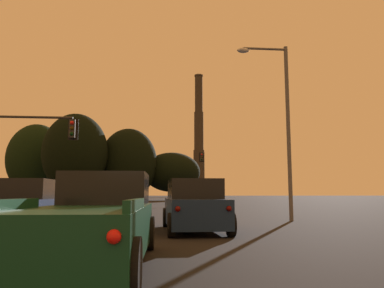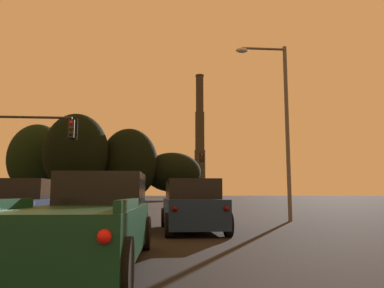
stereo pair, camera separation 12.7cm
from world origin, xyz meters
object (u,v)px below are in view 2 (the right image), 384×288
Objects in this scene: suv_right_lane_front at (192,206)px; smokestack at (200,148)px; traffic_light_far_right at (203,170)px; pickup_truck_center_lane_second at (89,222)px; traffic_light_overhead_left at (14,139)px; suv_left_lane_front at (26,206)px; street_lamp at (280,113)px; hatchback_center_lane_front at (117,212)px.

smokestack is at bearing 82.36° from suv_right_lane_front.
suv_right_lane_front is 34.25m from traffic_light_far_right.
suv_right_lane_front is (2.54, 6.30, 0.09)m from pickup_truck_center_lane_second.
traffic_light_overhead_left is at bearing 138.85° from suv_right_lane_front.
traffic_light_far_right is (6.91, 40.09, 3.57)m from pickup_truck_center_lane_second.
suv_right_lane_front is at bearing -4.14° from suv_left_lane_front.
suv_left_lane_front is at bearing -159.16° from street_lamp.
street_lamp is at bearing 41.47° from suv_right_lane_front.
pickup_truck_center_lane_second is 6.80m from suv_right_lane_front.
suv_left_lane_front reaches higher than pickup_truck_center_lane_second.
street_lamp is (4.92, 4.56, 4.55)m from suv_right_lane_front.
suv_left_lane_front is 0.85× the size of traffic_light_overhead_left.
street_lamp reaches higher than hatchback_center_lane_front.
traffic_light_far_right is 1.16× the size of traffic_light_overhead_left.
suv_right_lane_front is at bearing -96.26° from smokestack.
traffic_light_far_right is at bearing 72.39° from suv_left_lane_front.
smokestack is (20.11, 166.43, 22.06)m from pickup_truck_center_lane_second.
hatchback_center_lane_front is at bearing -101.91° from traffic_light_far_right.
suv_right_lane_front is 0.74× the size of traffic_light_far_right.
smokestack is (17.58, 160.13, 21.97)m from suv_right_lane_front.
suv_left_lane_front is (-6.01, 0.40, 0.00)m from suv_right_lane_front.
hatchback_center_lane_front is at bearing -97.23° from smokestack.
suv_right_lane_front is at bearing -97.37° from traffic_light_far_right.
suv_right_lane_front is 8.10m from street_lamp.
traffic_light_far_right is 128.37m from smokestack.
smokestack reaches higher than suv_left_lane_front.
hatchback_center_lane_front is 10.78m from traffic_light_overhead_left.
suv_left_lane_front is at bearing 179.44° from hatchback_center_lane_front.
smokestack reaches higher than pickup_truck_center_lane_second.
hatchback_center_lane_front is 0.75× the size of pickup_truck_center_lane_second.
suv_left_lane_front is 0.73× the size of traffic_light_far_right.
traffic_light_overhead_left is at bearing 133.59° from hatchback_center_lane_front.
suv_right_lane_front is 1.01× the size of suv_left_lane_front.
hatchback_center_lane_front is 3.32m from suv_left_lane_front.
street_lamp is at bearing -12.84° from traffic_light_overhead_left.
pickup_truck_center_lane_second is at bearing -96.89° from smokestack.
suv_right_lane_front is at bearing -39.78° from traffic_light_overhead_left.
suv_left_lane_front is 162.95m from smokestack.
traffic_light_overhead_left reaches higher than suv_right_lane_front.
suv_left_lane_front is at bearing 119.02° from pickup_truck_center_lane_second.
traffic_light_overhead_left is 14.72m from street_lamp.
street_lamp is (10.93, 4.16, 4.55)m from suv_left_lane_front.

